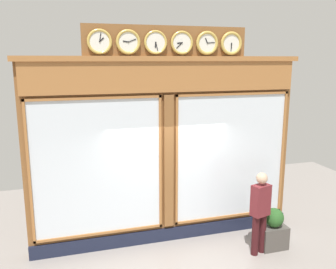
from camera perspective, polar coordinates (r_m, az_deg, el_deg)
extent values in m
cube|color=brown|center=(7.53, -0.32, -3.00)|extent=(5.64, 0.30, 3.79)
cube|color=#191E33|center=(8.01, 0.04, -15.51)|extent=(5.64, 0.08, 0.28)
cube|color=#A56936|center=(7.11, 0.09, 9.14)|extent=(5.52, 0.08, 0.60)
cube|color=#A56936|center=(7.12, 0.05, 11.96)|extent=(5.75, 0.20, 0.10)
cube|color=silver|center=(7.93, 10.03, -3.53)|extent=(2.47, 0.02, 2.69)
cube|color=#A56936|center=(7.67, 10.47, 6.35)|extent=(2.57, 0.04, 0.05)
cube|color=#A56936|center=(8.38, 9.75, -12.63)|extent=(2.57, 0.04, 0.05)
cube|color=#A56936|center=(8.54, 17.69, -2.81)|extent=(0.05, 0.04, 2.79)
cube|color=#A56936|center=(7.45, 1.37, -4.36)|extent=(0.05, 0.04, 2.79)
cube|color=silver|center=(7.16, -11.08, -5.26)|extent=(2.47, 0.02, 2.69)
cube|color=#A56936|center=(6.87, -11.52, 5.68)|extent=(2.57, 0.04, 0.05)
cube|color=#A56936|center=(7.65, -10.65, -15.15)|extent=(2.57, 0.04, 0.05)
cube|color=#A56936|center=(7.15, -21.20, -5.89)|extent=(0.05, 0.04, 2.79)
cube|color=#A56936|center=(7.36, -1.23, -4.57)|extent=(0.05, 0.04, 2.79)
cube|color=brown|center=(7.41, 0.07, -4.46)|extent=(0.20, 0.10, 2.79)
cube|color=brown|center=(7.16, -0.05, 14.38)|extent=(3.27, 0.06, 0.64)
cylinder|color=white|center=(7.57, 10.01, 14.07)|extent=(0.37, 0.02, 0.37)
torus|color=gold|center=(7.56, 10.03, 14.07)|extent=(0.47, 0.06, 0.47)
cube|color=black|center=(7.55, 10.04, 13.69)|extent=(0.02, 0.01, 0.10)
cube|color=black|center=(7.55, 10.02, 13.47)|extent=(0.02, 0.01, 0.16)
sphere|color=black|center=(7.55, 10.07, 14.07)|extent=(0.02, 0.02, 0.02)
cylinder|color=white|center=(7.35, 6.23, 14.24)|extent=(0.37, 0.02, 0.37)
torus|color=gold|center=(7.35, 6.24, 14.24)|extent=(0.47, 0.06, 0.47)
cube|color=black|center=(7.33, 6.13, 14.61)|extent=(0.06, 0.01, 0.10)
cube|color=black|center=(7.37, 6.85, 14.28)|extent=(0.16, 0.01, 0.03)
sphere|color=black|center=(7.33, 6.28, 14.25)|extent=(0.02, 0.02, 0.02)
cylinder|color=white|center=(7.17, 2.22, 14.37)|extent=(0.37, 0.02, 0.37)
torus|color=gold|center=(7.16, 2.23, 14.37)|extent=(0.45, 0.05, 0.45)
cube|color=black|center=(7.13, 1.87, 14.33)|extent=(0.10, 0.01, 0.03)
cube|color=black|center=(7.13, 1.80, 13.95)|extent=(0.12, 0.01, 0.12)
sphere|color=black|center=(7.15, 2.27, 14.37)|extent=(0.02, 0.02, 0.02)
cylinder|color=white|center=(7.01, -1.98, 14.42)|extent=(0.37, 0.02, 0.37)
torus|color=gold|center=(7.01, -1.97, 14.42)|extent=(0.45, 0.05, 0.45)
cube|color=black|center=(7.00, -1.99, 14.02)|extent=(0.03, 0.01, 0.10)
cube|color=black|center=(7.00, -1.80, 13.80)|extent=(0.05, 0.01, 0.16)
sphere|color=black|center=(7.00, -1.94, 14.43)|extent=(0.02, 0.02, 0.02)
cylinder|color=white|center=(6.90, -6.34, 14.40)|extent=(0.37, 0.02, 0.37)
torus|color=gold|center=(6.90, -6.34, 14.40)|extent=(0.46, 0.06, 0.46)
cube|color=black|center=(6.88, -6.74, 14.46)|extent=(0.10, 0.01, 0.03)
cube|color=black|center=(6.90, -5.70, 14.64)|extent=(0.15, 0.01, 0.07)
sphere|color=black|center=(6.88, -6.31, 14.41)|extent=(0.02, 0.02, 0.02)
cylinder|color=white|center=(6.83, -10.82, 14.30)|extent=(0.37, 0.02, 0.37)
torus|color=gold|center=(6.82, -10.82, 14.30)|extent=(0.46, 0.05, 0.46)
cube|color=black|center=(6.82, -10.50, 14.60)|extent=(0.09, 0.01, 0.08)
cube|color=black|center=(6.82, -10.71, 14.96)|extent=(0.04, 0.01, 0.16)
sphere|color=black|center=(6.81, -10.81, 14.30)|extent=(0.02, 0.02, 0.02)
cylinder|color=#3A1316|center=(7.57, 13.68, -15.31)|extent=(0.14, 0.14, 0.82)
cylinder|color=#3A1316|center=(7.71, 14.75, -14.87)|extent=(0.14, 0.14, 0.82)
cube|color=maroon|center=(7.34, 14.51, -10.07)|extent=(0.41, 0.31, 0.62)
sphere|color=tan|center=(7.19, 14.69, -6.73)|extent=(0.22, 0.22, 0.22)
cube|color=#4C4742|center=(7.98, 16.31, -15.38)|extent=(0.56, 0.36, 0.48)
sphere|color=#285623|center=(7.79, 16.50, -12.53)|extent=(0.39, 0.39, 0.39)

